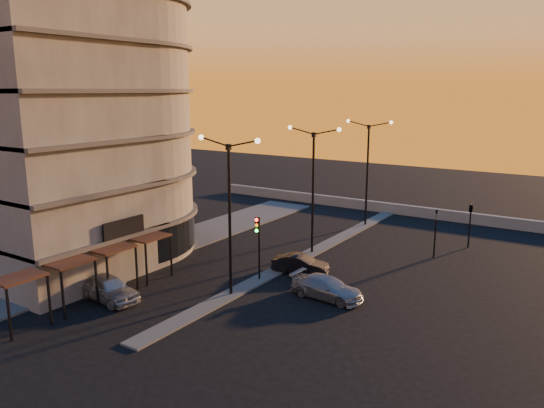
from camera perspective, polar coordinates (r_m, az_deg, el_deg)
The scene contains 14 objects.
ground at distance 32.33m, azimuth -4.42°, elevation -9.76°, with size 120.00×120.00×0.00m, color black.
sidewalk_west at distance 41.79m, azimuth -12.56°, elevation -4.81°, with size 5.00×40.00×0.12m, color #4B4B49.
median at distance 40.22m, azimuth 4.31°, elevation -5.22°, with size 1.20×36.00×0.12m, color #4B4B49.
parapet at distance 53.59m, azimuth 14.53°, elevation -0.68°, with size 44.00×0.50×1.00m, color gray.
building at distance 40.17m, azimuth -21.06°, elevation 11.17°, with size 14.35×17.08×25.00m.
streetlamp_near at distance 30.69m, azimuth -4.59°, elevation -0.02°, with size 4.32×0.32×9.51m.
streetlamp_mid at distance 38.93m, azimuth 4.44°, elevation 2.58°, with size 4.32×0.32×9.51m.
streetlamp_far at distance 47.85m, azimuth 10.24°, elevation 4.21°, with size 4.32×0.32×9.51m.
traffic_light_main at distance 33.59m, azimuth -1.52°, elevation -3.67°, with size 0.28×0.44×4.25m.
signal_east_a at distance 40.39m, azimuth 17.16°, elevation -2.90°, with size 0.13×0.16×3.60m.
signal_east_b at distance 43.56m, azimuth 20.62°, elevation -0.49°, with size 0.42×1.99×3.60m.
car_hatchback at distance 32.72m, azimuth -17.22°, elevation -8.61°, with size 1.78×4.42×1.51m, color #9DA1A4.
car_sedan at distance 35.77m, azimuth 3.08°, elevation -6.48°, with size 1.32×3.80×1.25m, color black.
car_wagon at distance 31.77m, azimuth 5.94°, elevation -8.93°, with size 1.82×4.47×1.30m, color gray.
Camera 1 is at (18.42, -23.69, 12.05)m, focal length 35.00 mm.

